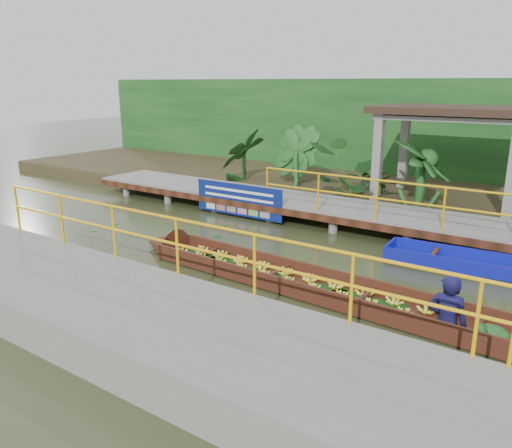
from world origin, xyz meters
The scene contains 10 objects.
ground centered at (0.00, 0.00, 0.00)m, with size 80.00×80.00×0.00m, color #33371B.
land_strip centered at (0.00, 7.50, 0.23)m, with size 30.00×8.00×0.45m, color #322A19.
far_dock centered at (0.02, 3.43, 0.48)m, with size 16.00×2.06×1.66m.
near_dock centered at (1.00, -4.20, 0.30)m, with size 18.00×2.40×1.73m.
pavilion centered at (3.00, 6.30, 2.82)m, with size 4.40×3.00×3.00m.
foliage_backdrop centered at (0.00, 10.00, 2.00)m, with size 30.00×0.80×4.00m, color #133B16.
vendor_boat centered at (2.85, -1.11, 0.25)m, with size 9.52×1.39×2.17m.
moored_blue_boat centered at (5.18, 1.83, 0.15)m, with size 3.48×1.11×0.82m.
blue_banner centered at (-1.96, 2.48, 0.56)m, with size 3.00×0.04×0.94m.
tropical_plants centered at (2.25, 5.30, 1.29)m, with size 14.34×1.34×1.68m.
Camera 1 is at (6.45, -8.97, 3.85)m, focal length 35.00 mm.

